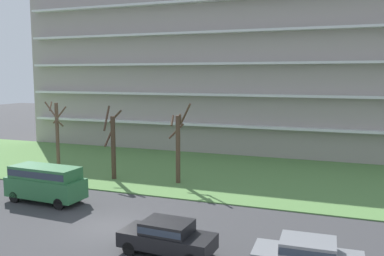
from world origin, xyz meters
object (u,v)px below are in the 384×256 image
sedan_gray_center_left (308,256)px  van_green_center_right (46,181)px  tree_left (113,144)px  tree_center (178,145)px  sedan_black_near_left (167,236)px  tree_far_left (57,135)px

sedan_gray_center_left → van_green_center_right: 17.39m
tree_left → van_green_center_right: tree_left is taller
tree_center → sedan_gray_center_left: tree_center is taller
tree_center → sedan_gray_center_left: size_ratio=1.38×
tree_center → van_green_center_right: bearing=-130.9°
tree_left → sedan_black_near_left: (9.53, -11.14, -1.96)m
tree_center → sedan_black_near_left: 12.71m
tree_left → sedan_black_near_left: bearing=-49.5°
tree_center → van_green_center_right: tree_center is taller
van_green_center_right → sedan_black_near_left: bearing=159.8°
van_green_center_right → sedan_gray_center_left: bearing=167.8°
van_green_center_right → tree_far_left: bearing=-55.1°
sedan_black_near_left → sedan_gray_center_left: bearing=2.9°
tree_left → sedan_gray_center_left: size_ratio=1.31×
tree_far_left → tree_center: size_ratio=1.00×
tree_far_left → van_green_center_right: size_ratio=1.16×
tree_center → sedan_gray_center_left: (10.48, -11.79, -2.12)m
tree_left → sedan_black_near_left: tree_left is taller
tree_far_left → tree_center: tree_center is taller
tree_center → sedan_black_near_left: tree_center is taller
tree_far_left → van_green_center_right: 7.70m
tree_far_left → van_green_center_right: bearing=-57.9°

